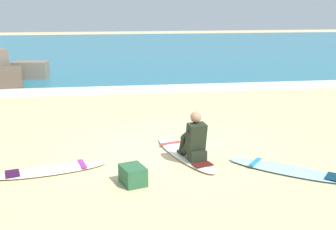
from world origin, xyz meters
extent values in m
plane|color=#CCB584|center=(0.00, 0.00, 0.00)|extent=(80.00, 80.00, 0.00)
cube|color=teal|center=(0.00, 20.23, 0.05)|extent=(80.00, 28.00, 0.10)
cube|color=white|center=(0.00, 6.53, 0.06)|extent=(80.00, 0.90, 0.11)
ellipsoid|color=#EFE5C6|center=(0.33, -0.33, 0.04)|extent=(1.15, 2.42, 0.07)
cube|color=red|center=(0.15, 0.31, 0.07)|extent=(0.49, 0.23, 0.01)
cube|color=#4A1311|center=(0.54, -1.06, 0.07)|extent=(0.42, 0.33, 0.01)
cube|color=black|center=(0.47, -0.82, 0.18)|extent=(0.37, 0.33, 0.20)
cylinder|color=black|center=(0.33, -0.67, 0.33)|extent=(0.24, 0.43, 0.43)
cylinder|color=black|center=(0.26, -0.47, 0.30)|extent=(0.18, 0.28, 0.42)
cube|color=black|center=(0.24, -0.41, 0.10)|extent=(0.15, 0.24, 0.05)
cylinder|color=black|center=(0.52, -0.62, 0.33)|extent=(0.24, 0.43, 0.43)
cylinder|color=black|center=(0.49, -0.42, 0.30)|extent=(0.18, 0.28, 0.42)
cube|color=black|center=(0.47, -0.35, 0.10)|extent=(0.15, 0.24, 0.05)
cube|color=black|center=(0.46, -0.79, 0.53)|extent=(0.40, 0.37, 0.57)
sphere|color=#A37556|center=(0.45, -0.76, 0.92)|extent=(0.21, 0.21, 0.21)
cylinder|color=black|center=(0.29, -0.67, 0.55)|extent=(0.18, 0.41, 0.31)
cylinder|color=black|center=(0.56, -0.61, 0.55)|extent=(0.18, 0.41, 0.31)
ellipsoid|color=#EFE5C6|center=(-2.27, -0.83, 0.04)|extent=(2.14, 1.01, 0.07)
cube|color=purple|center=(-1.70, -0.68, 0.07)|extent=(0.21, 0.49, 0.01)
cube|color=#351037|center=(-2.91, -0.99, 0.07)|extent=(0.32, 0.41, 0.01)
ellipsoid|color=#9ED1E5|center=(2.07, -1.49, 0.04)|extent=(2.16, 1.90, 0.07)
cube|color=#1E7FB7|center=(1.56, -1.07, 0.07)|extent=(0.38, 0.43, 0.01)
cube|color=#0A2C40|center=(2.66, -1.97, 0.07)|extent=(0.42, 0.43, 0.01)
cube|color=#756656|center=(-4.12, 9.22, 0.38)|extent=(1.42, 0.91, 0.77)
cube|color=#285B38|center=(-0.81, -1.60, 0.16)|extent=(0.49, 0.57, 0.32)
camera|label=1|loc=(-1.23, -8.51, 3.00)|focal=46.37mm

